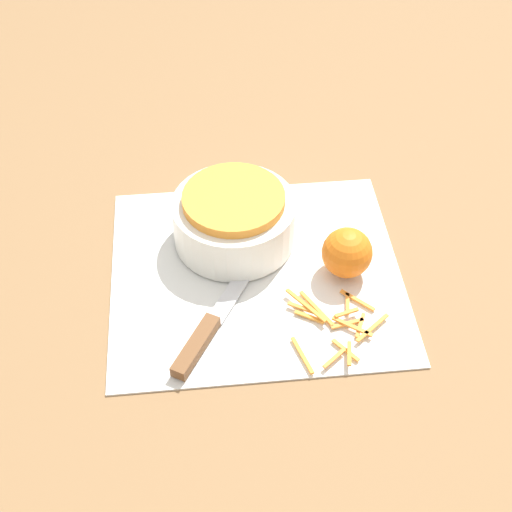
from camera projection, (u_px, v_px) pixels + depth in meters
ground_plane at (256, 274)px, 0.99m from camera, size 4.00×4.00×0.00m
cutting_board at (256, 272)px, 0.99m from camera, size 0.40×0.36×0.01m
bowl_speckled at (234, 218)px, 1.00m from camera, size 0.17×0.17×0.08m
knife at (205, 333)px, 0.90m from camera, size 0.13×0.20×0.02m
orange_left at (347, 253)px, 0.96m from camera, size 0.07×0.07×0.07m
peel_pile at (335, 324)px, 0.92m from camera, size 0.13×0.13×0.01m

